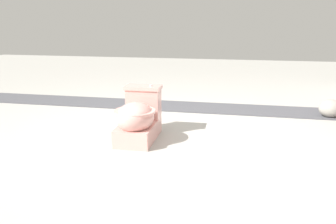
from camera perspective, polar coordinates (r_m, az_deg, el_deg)
ground_plane at (r=3.49m, az=-3.35°, el=-3.57°), size 14.00×14.00×0.00m
gravel_strip at (r=4.47m, az=6.46°, el=0.76°), size 0.56×8.00×0.01m
toilet at (r=3.23m, az=-5.24°, el=-1.10°), size 0.63×0.39×0.52m
boulder_near at (r=4.47m, az=26.50°, el=0.56°), size 0.30×0.34×0.22m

